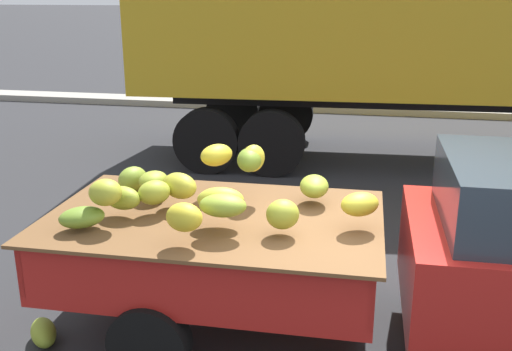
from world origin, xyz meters
The scene contains 4 objects.
curb_strip centered at (0.00, 10.47, 0.08)m, with size 80.00×0.80×0.16m, color gray.
pickup_truck centered at (0.47, 0.22, 0.89)m, with size 5.00×1.85×1.70m.
semi_trailer centered at (1.71, 6.20, 2.54)m, with size 12.11×3.16×3.95m.
fallen_banana_bunch_near_tailgate centered at (-2.86, -0.33, 0.10)m, with size 0.40×0.21×0.21m, color olive.
Camera 1 is at (-0.21, -4.30, 2.91)m, focal length 41.33 mm.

